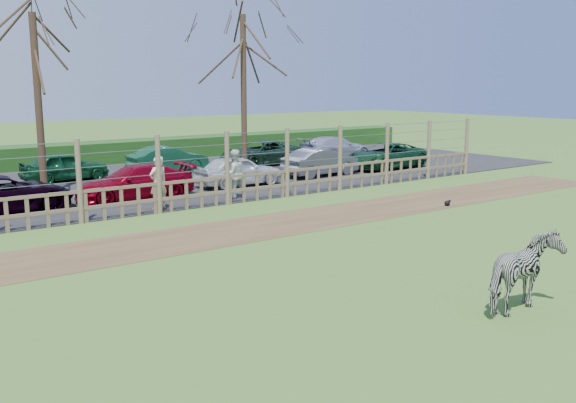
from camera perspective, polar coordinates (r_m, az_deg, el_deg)
ground at (r=14.07m, az=2.76°, el=-6.36°), size 120.00×120.00×0.00m
dirt_strip at (r=17.67m, az=-6.47°, el=-2.88°), size 34.00×2.80×0.01m
asphalt at (r=26.66m, az=-17.26°, el=1.30°), size 44.00×13.00×0.04m
hedge at (r=33.24m, az=-21.30°, el=3.73°), size 46.00×2.00×1.10m
fence at (r=20.57m, az=-11.39°, el=1.15°), size 30.16×0.16×2.50m
tree_mid at (r=24.82m, az=-21.55°, el=11.63°), size 4.80×4.80×6.83m
tree_right at (r=28.96m, az=-4.00°, el=12.81°), size 4.80×4.80×7.35m
zebra at (r=12.31m, az=20.30°, el=-6.00°), size 1.80×0.99×1.45m
visitor_a at (r=21.10m, az=-11.46°, el=1.65°), size 0.68×0.50×1.72m
visitor_b at (r=22.73m, az=-4.82°, el=2.46°), size 0.89×0.72×1.72m
crow at (r=22.15m, az=13.99°, el=-0.14°), size 0.25×0.19×0.21m
car_2 at (r=22.00m, az=-24.04°, el=0.61°), size 4.46×2.31×1.20m
car_3 at (r=23.10m, az=-13.45°, el=1.67°), size 4.22×1.90×1.20m
car_4 at (r=25.52m, az=-4.44°, el=2.75°), size 3.55×1.50×1.20m
car_5 at (r=28.22m, az=2.91°, el=3.52°), size 3.71×1.48×1.20m
car_6 at (r=30.94m, az=8.70°, el=4.04°), size 4.49×2.40×1.20m
car_10 at (r=28.25m, az=-19.23°, el=2.95°), size 3.60×1.61×1.20m
car_11 at (r=29.68m, az=-10.60°, el=3.70°), size 3.67×1.34×1.20m
car_12 at (r=31.80m, az=-2.44°, el=4.32°), size 4.49×2.39×1.20m
car_13 at (r=34.54m, az=4.20°, el=4.80°), size 4.19×1.81×1.20m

